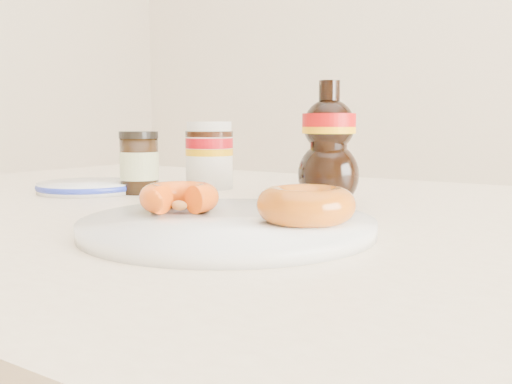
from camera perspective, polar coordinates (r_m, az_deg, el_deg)
The scene contains 8 objects.
dining_table at distance 0.74m, azimuth -0.51°, elevation -7.93°, with size 1.40×0.90×0.75m.
plate at distance 0.56m, azimuth -2.84°, elevation -3.31°, with size 0.29×0.29×0.01m.
donut_bitten at distance 0.60m, azimuth -7.67°, elevation -0.52°, with size 0.08×0.08×0.03m, color #E35B0C.
donut_whole at distance 0.53m, azimuth 5.02°, elevation -1.27°, with size 0.09×0.09×0.03m, color #993609.
nutella_jar at distance 0.93m, azimuth -4.70°, elevation 3.95°, with size 0.08×0.08×0.11m.
syrup_bottle at distance 0.75m, azimuth 7.27°, elevation 4.88°, with size 0.08×0.07×0.16m, color black, non-canonical shape.
dark_jar at distance 0.88m, azimuth -11.59°, elevation 2.83°, with size 0.06×0.06×0.09m.
blue_rim_saucer at distance 0.92m, azimuth -16.39°, elevation 0.52°, with size 0.16×0.16×0.02m.
Camera 1 is at (0.40, -0.49, 0.86)m, focal length 40.00 mm.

